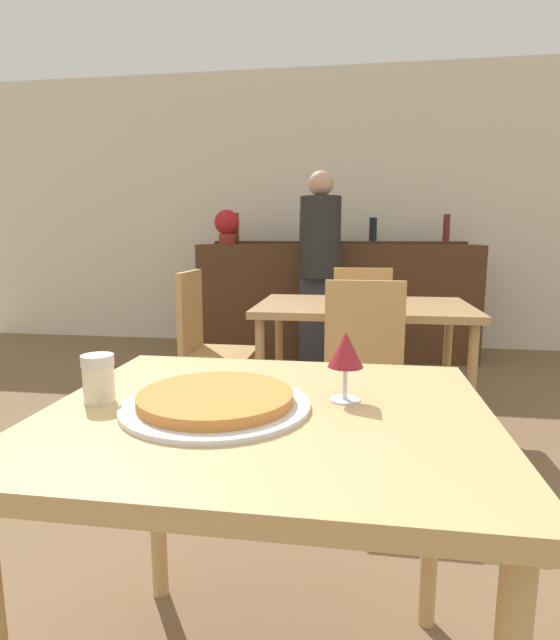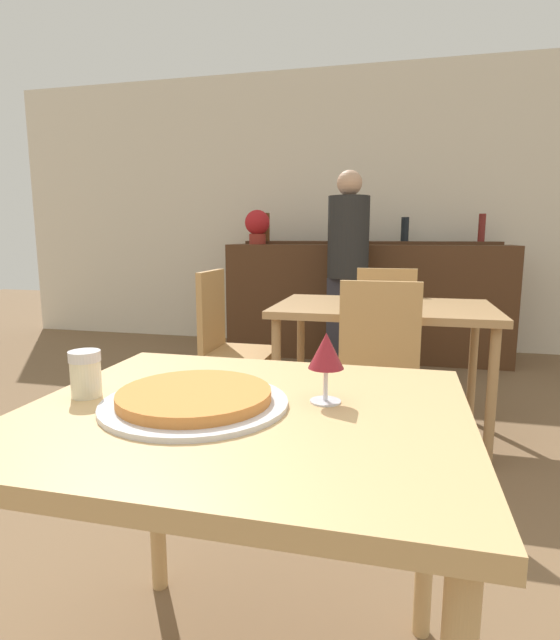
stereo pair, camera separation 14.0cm
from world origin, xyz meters
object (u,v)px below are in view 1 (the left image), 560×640
(person_standing, at_px, (320,265))
(chair_far_side_back, at_px, (361,326))
(chair_far_side_front, at_px, (364,369))
(pizza_tray, at_px, (216,401))
(cheese_shaker, at_px, (98,378))
(potted_plant, at_px, (227,225))
(wine_glass, at_px, (346,352))
(chair_far_side_left, at_px, (206,339))

(person_standing, bearing_deg, chair_far_side_back, -66.48)
(chair_far_side_front, bearing_deg, pizza_tray, -104.79)
(pizza_tray, bearing_deg, chair_far_side_front, 75.21)
(cheese_shaker, xyz_separation_m, potted_plant, (-0.67, 3.74, 0.41))
(wine_glass, bearing_deg, person_standing, 95.14)
(chair_far_side_left, distance_m, cheese_shaker, 1.90)
(chair_far_side_left, xyz_separation_m, wine_glass, (0.87, -1.76, 0.36))
(chair_far_side_left, height_order, wine_glass, same)
(chair_far_side_back, distance_m, pizza_tray, 2.45)
(wine_glass, distance_m, potted_plant, 3.86)
(cheese_shaker, relative_size, potted_plant, 0.33)
(chair_far_side_left, xyz_separation_m, pizza_tray, (0.59, -1.85, 0.26))
(chair_far_side_front, bearing_deg, wine_glass, -93.16)
(chair_far_side_back, relative_size, pizza_tray, 2.29)
(chair_far_side_back, xyz_separation_m, chair_far_side_left, (-0.93, -0.56, 0.00))
(chair_far_side_front, distance_m, chair_far_side_back, 1.12)
(potted_plant, bearing_deg, wine_glass, -71.55)
(chair_far_side_back, distance_m, potted_plant, 1.98)
(wine_glass, relative_size, potted_plant, 0.48)
(potted_plant, bearing_deg, chair_far_side_front, -62.32)
(pizza_tray, height_order, wine_glass, wine_glass)
(cheese_shaker, distance_m, potted_plant, 3.82)
(cheese_shaker, distance_m, person_standing, 3.22)
(chair_far_side_front, height_order, wine_glass, same)
(cheese_shaker, bearing_deg, wine_glass, 9.47)
(cheese_shaker, bearing_deg, chair_far_side_front, 64.64)
(chair_far_side_front, distance_m, potted_plant, 2.85)
(chair_far_side_back, relative_size, chair_far_side_left, 1.00)
(chair_far_side_left, relative_size, wine_glass, 5.91)
(person_standing, relative_size, potted_plant, 5.10)
(person_standing, height_order, potted_plant, person_standing)
(chair_far_side_back, relative_size, wine_glass, 5.91)
(person_standing, distance_m, potted_plant, 1.13)
(chair_far_side_front, relative_size, person_standing, 0.56)
(wine_glass, bearing_deg, chair_far_side_left, 116.24)
(chair_far_side_back, relative_size, person_standing, 0.56)
(chair_far_side_front, distance_m, person_standing, 1.98)
(chair_far_side_left, bearing_deg, person_standing, -23.42)
(pizza_tray, bearing_deg, wine_glass, 18.67)
(pizza_tray, bearing_deg, chair_far_side_back, 81.93)
(potted_plant, bearing_deg, pizza_tray, -75.88)
(pizza_tray, bearing_deg, cheese_shaker, 179.59)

